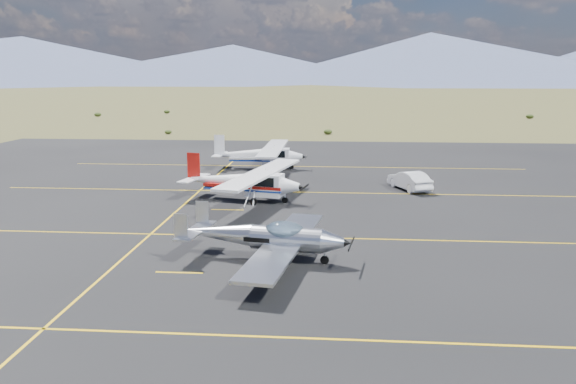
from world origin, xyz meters
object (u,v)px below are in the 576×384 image
(aircraft_low_wing, at_px, (268,237))
(aircraft_cessna, at_px, (244,181))
(aircraft_plain, at_px, (260,154))
(sedan, at_px, (409,180))

(aircraft_low_wing, bearing_deg, aircraft_cessna, 112.65)
(aircraft_plain, distance_m, sedan, 14.16)
(aircraft_cessna, relative_size, aircraft_plain, 1.02)
(sedan, bearing_deg, aircraft_cessna, -1.39)
(aircraft_low_wing, xyz_separation_m, aircraft_cessna, (-2.87, 11.75, 0.27))
(sedan, bearing_deg, aircraft_plain, -56.65)
(aircraft_cessna, distance_m, aircraft_plain, 12.27)
(aircraft_plain, bearing_deg, sedan, -34.00)
(aircraft_cessna, distance_m, sedan, 11.99)
(aircraft_cessna, height_order, aircraft_plain, aircraft_cessna)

